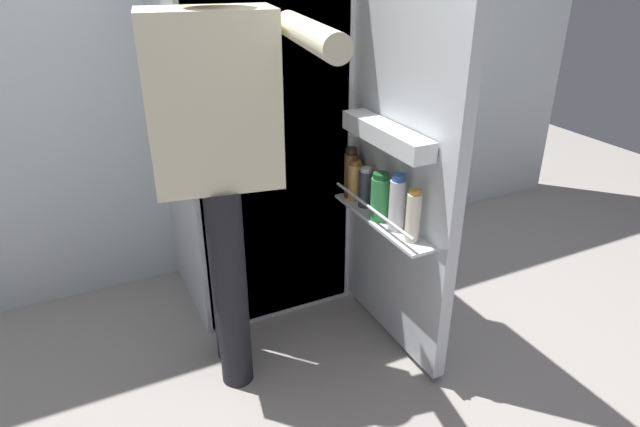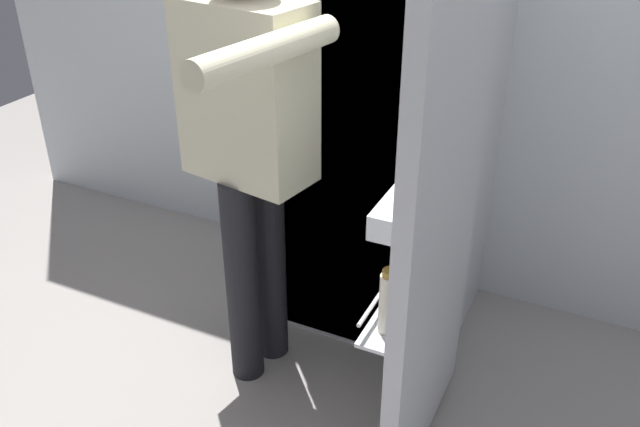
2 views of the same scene
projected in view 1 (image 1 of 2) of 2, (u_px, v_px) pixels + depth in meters
ground_plane at (305, 346)px, 2.34m from camera, size 6.96×6.96×0.00m
kitchen_wall at (220, 2)px, 2.49m from camera, size 4.40×0.10×2.61m
refrigerator at (262, 125)px, 2.38m from camera, size 0.74×1.27×1.67m
person at (219, 139)px, 1.81m from camera, size 0.54×0.76×1.60m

